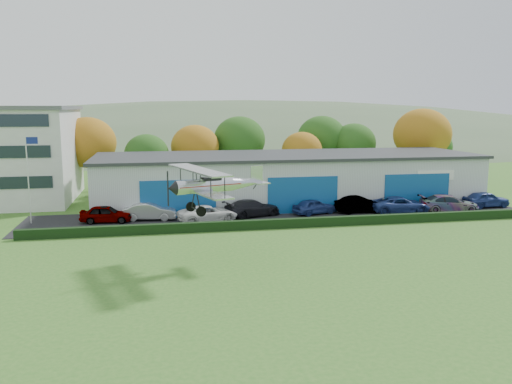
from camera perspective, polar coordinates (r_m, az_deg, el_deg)
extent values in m
plane|color=#336C22|center=(29.67, 7.57, -11.04)|extent=(300.00, 300.00, 0.00)
cube|color=black|center=(49.91, 3.20, -2.61)|extent=(48.00, 9.00, 0.05)
cube|color=black|center=(45.30, 4.69, -3.36)|extent=(46.00, 0.60, 0.80)
cube|color=#B2B7BC|center=(56.66, 3.46, 1.34)|extent=(40.00, 12.00, 5.00)
cube|color=#2D3033|center=(56.36, 3.48, 4.01)|extent=(40.60, 12.60, 0.30)
cube|color=#124C90|center=(49.08, -8.45, -0.79)|extent=(7.00, 0.12, 3.60)
cube|color=#124C90|center=(51.00, 5.14, -0.35)|extent=(7.00, 0.12, 3.60)
cube|color=#124C90|center=(55.51, 17.13, 0.05)|extent=(7.00, 0.12, 3.60)
cylinder|color=silver|center=(49.97, -23.58, 1.27)|extent=(0.10, 0.10, 8.00)
cube|color=navy|center=(49.56, -23.26, 5.18)|extent=(1.00, 0.04, 0.60)
cylinder|color=#3D2614|center=(67.39, -17.69, 1.38)|extent=(0.36, 0.36, 3.15)
ellipsoid|color=#924B12|center=(66.96, -17.87, 5.16)|extent=(6.84, 6.84, 6.16)
cylinder|color=#3D2614|center=(64.99, -11.73, 1.04)|extent=(0.36, 0.36, 2.45)
ellipsoid|color=#1E4C14|center=(64.60, -11.83, 4.08)|extent=(5.32, 5.32, 4.79)
cylinder|color=#3D2614|center=(67.13, -6.59, 1.58)|extent=(0.36, 0.36, 2.80)
ellipsoid|color=#924B12|center=(66.72, -6.66, 4.95)|extent=(6.08, 6.08, 5.47)
cylinder|color=#3D2614|center=(69.78, -1.80, 2.07)|extent=(0.36, 0.36, 3.15)
ellipsoid|color=#1E4C14|center=(69.36, -1.82, 5.72)|extent=(6.84, 6.84, 6.16)
cylinder|color=#3D2614|center=(69.61, 4.98, 1.73)|extent=(0.36, 0.36, 2.45)
ellipsoid|color=#924B12|center=(69.25, 5.02, 4.57)|extent=(5.32, 5.32, 4.79)
cylinder|color=#3D2614|center=(74.03, 10.52, 2.19)|extent=(0.36, 0.36, 2.80)
ellipsoid|color=#1E4C14|center=(73.66, 10.61, 5.25)|extent=(6.08, 6.08, 5.47)
cylinder|color=#3D2614|center=(73.76, 17.47, 2.17)|extent=(0.36, 0.36, 3.50)
ellipsoid|color=#924B12|center=(73.35, 17.66, 6.01)|extent=(7.60, 7.60, 6.84)
cylinder|color=#3D2614|center=(79.22, 18.63, 2.19)|extent=(0.36, 0.36, 2.45)
ellipsoid|color=#1E4C14|center=(78.90, 18.76, 4.68)|extent=(5.32, 5.32, 4.79)
cylinder|color=#3D2614|center=(72.51, -22.81, 1.20)|extent=(0.36, 0.36, 2.10)
ellipsoid|color=#924B12|center=(72.20, -22.95, 3.54)|extent=(4.56, 4.56, 4.10)
cylinder|color=#3D2614|center=(74.53, 7.10, 2.46)|extent=(0.36, 0.36, 3.15)
ellipsoid|color=#1E4C14|center=(74.14, 7.17, 5.88)|extent=(6.84, 6.84, 6.16)
ellipsoid|color=#4C6642|center=(170.80, -1.07, 0.56)|extent=(320.00, 196.00, 56.00)
ellipsoid|color=#4C6642|center=(194.64, 19.70, 2.72)|extent=(240.00, 126.00, 36.00)
imported|color=gray|center=(48.68, -16.03, -2.31)|extent=(4.65, 2.19, 1.54)
imported|color=silver|center=(48.80, -11.48, -2.08)|extent=(4.98, 2.26, 1.59)
imported|color=silver|center=(47.24, -5.27, -2.35)|extent=(5.87, 3.84, 1.50)
imported|color=black|center=(49.42, -0.42, -1.75)|extent=(5.91, 3.87, 1.59)
imported|color=navy|center=(50.76, 6.36, -1.58)|extent=(4.64, 2.97, 1.47)
imported|color=gray|center=(52.19, 11.28, -1.33)|extent=(4.91, 1.82, 1.61)
imported|color=navy|center=(52.93, 15.46, -1.35)|extent=(5.90, 3.08, 1.59)
imported|color=gray|center=(54.90, 20.28, -1.18)|extent=(6.08, 3.41, 1.67)
imported|color=navy|center=(58.94, 23.77, -0.73)|extent=(4.94, 2.29, 1.64)
cylinder|color=silver|center=(33.99, -5.66, 0.66)|extent=(3.95, 2.00, 0.91)
cone|color=silver|center=(35.24, -1.09, 1.01)|extent=(2.40, 1.52, 0.91)
cone|color=black|center=(33.23, -9.13, 0.39)|extent=(0.75, 1.02, 0.91)
cube|color=maroon|center=(34.09, -5.19, 0.78)|extent=(4.34, 2.14, 0.06)
cube|color=black|center=(34.12, -4.89, 1.43)|extent=(1.34, 0.94, 0.25)
cube|color=silver|center=(33.96, -5.97, 0.13)|extent=(3.35, 7.34, 0.10)
cube|color=silver|center=(33.69, -6.33, 2.40)|extent=(3.56, 7.76, 0.10)
cylinder|color=black|center=(31.27, -4.95, 0.64)|extent=(0.08, 0.08, 1.32)
cylinder|color=black|center=(31.64, -3.43, 0.76)|extent=(0.08, 0.08, 1.32)
cylinder|color=black|center=(36.13, -8.23, 1.74)|extent=(0.08, 0.08, 1.32)
cylinder|color=black|center=(36.45, -6.88, 1.83)|extent=(0.08, 0.08, 1.32)
cylinder|color=black|center=(33.41, -6.09, 1.74)|extent=(0.12, 0.23, 0.76)
cylinder|color=black|center=(34.07, -6.54, 1.87)|extent=(0.12, 0.23, 0.76)
cylinder|color=black|center=(33.51, -6.32, -0.96)|extent=(0.27, 0.69, 1.24)
cylinder|color=black|center=(34.30, -6.85, -0.74)|extent=(0.27, 0.69, 1.24)
cylinder|color=black|center=(34.01, -6.57, -1.86)|extent=(0.63, 1.86, 0.07)
cylinder|color=black|center=(33.18, -5.99, -2.13)|extent=(0.66, 0.33, 0.65)
cylinder|color=black|center=(34.85, -7.12, -1.60)|extent=(0.66, 0.33, 0.65)
cylinder|color=black|center=(35.60, -0.07, 0.68)|extent=(0.37, 0.17, 0.43)
cube|color=silver|center=(35.55, -0.07, 1.17)|extent=(1.64, 2.78, 0.06)
cube|color=silver|center=(35.53, 0.07, 1.98)|extent=(0.89, 0.32, 1.11)
cube|color=black|center=(33.14, -9.58, 0.36)|extent=(0.09, 0.13, 2.23)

